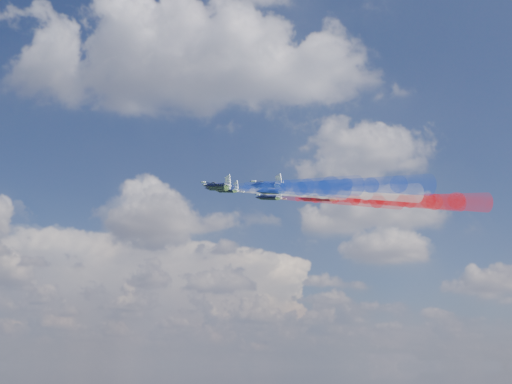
# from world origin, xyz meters

# --- Properties ---
(jet_lead) EXTENTS (16.79, 17.17, 6.83)m
(jet_lead) POSITION_xyz_m (-2.47, 4.54, 130.78)
(jet_lead) COLOR black
(trail_lead) EXTENTS (31.51, 35.73, 14.33)m
(trail_lead) POSITION_xyz_m (15.06, -15.75, 124.52)
(trail_lead) COLOR white
(jet_inner_left) EXTENTS (16.79, 17.17, 6.83)m
(jet_inner_left) POSITION_xyz_m (-3.58, -10.31, 127.17)
(jet_inner_left) COLOR black
(trail_inner_left) EXTENTS (31.51, 35.73, 14.33)m
(trail_inner_left) POSITION_xyz_m (13.95, -30.60, 120.90)
(trail_inner_left) COLOR #1637C3
(jet_inner_right) EXTENTS (16.79, 17.17, 6.83)m
(jet_inner_right) POSITION_xyz_m (10.34, 2.62, 127.81)
(jet_inner_right) COLOR black
(trail_inner_right) EXTENTS (31.51, 35.73, 14.33)m
(trail_inner_right) POSITION_xyz_m (27.86, -17.67, 121.54)
(trail_inner_right) COLOR red
(jet_outer_left) EXTENTS (16.79, 17.17, 6.83)m
(jet_outer_left) POSITION_xyz_m (-2.42, -21.75, 124.43)
(jet_outer_left) COLOR black
(trail_outer_left) EXTENTS (31.51, 35.73, 14.33)m
(trail_outer_left) POSITION_xyz_m (15.10, -42.04, 118.16)
(trail_outer_left) COLOR #1637C3
(jet_center_third) EXTENTS (16.79, 17.17, 6.83)m
(jet_center_third) POSITION_xyz_m (11.25, -12.39, 125.41)
(jet_center_third) COLOR black
(trail_center_third) EXTENTS (31.51, 35.73, 14.33)m
(trail_center_third) POSITION_xyz_m (28.77, -32.68, 119.15)
(trail_center_third) COLOR white
(jet_outer_right) EXTENTS (16.79, 17.17, 6.83)m
(jet_outer_right) POSITION_xyz_m (23.43, -0.81, 126.32)
(jet_outer_right) COLOR black
(trail_outer_right) EXTENTS (31.51, 35.73, 14.33)m
(trail_outer_right) POSITION_xyz_m (40.96, -21.10, 120.05)
(trail_outer_right) COLOR red
(jet_rear_left) EXTENTS (16.79, 17.17, 6.83)m
(jet_rear_left) POSITION_xyz_m (10.44, -26.19, 123.12)
(jet_rear_left) COLOR black
(trail_rear_left) EXTENTS (31.51, 35.73, 14.33)m
(trail_rear_left) POSITION_xyz_m (27.96, -46.48, 116.85)
(trail_rear_left) COLOR #1637C3
(jet_rear_right) EXTENTS (16.79, 17.17, 6.83)m
(jet_rear_right) POSITION_xyz_m (24.76, -14.21, 122.72)
(jet_rear_right) COLOR black
(trail_rear_right) EXTENTS (31.51, 35.73, 14.33)m
(trail_rear_right) POSITION_xyz_m (42.29, -34.50, 116.45)
(trail_rear_right) COLOR red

